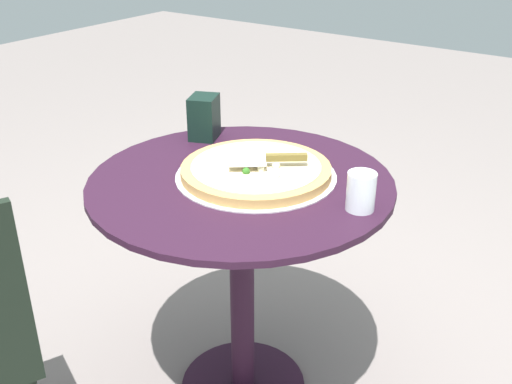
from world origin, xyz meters
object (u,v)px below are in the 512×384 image
napkin_dispenser (204,117)px  pizza_on_tray (256,171)px  pizza_server (268,159)px  drinking_cup (361,191)px  patio_table (241,239)px

napkin_dispenser → pizza_on_tray: bearing=40.9°
pizza_server → napkin_dispenser: bearing=157.9°
pizza_on_tray → drinking_cup: drinking_cup is taller
patio_table → napkin_dispenser: (-0.27, 0.18, 0.25)m
napkin_dispenser → pizza_server: bearing=44.7°
patio_table → drinking_cup: size_ratio=8.59×
patio_table → pizza_on_tray: 0.21m
patio_table → drinking_cup: bearing=4.3°
patio_table → pizza_on_tray: bearing=58.4°
pizza_on_tray → pizza_server: (0.03, 0.01, 0.04)m
pizza_on_tray → drinking_cup: (0.31, -0.01, 0.03)m
drinking_cup → pizza_on_tray: bearing=177.7°
pizza_server → drinking_cup: drinking_cup is taller
pizza_on_tray → napkin_dispenser: 0.33m
drinking_cup → pizza_server: bearing=175.1°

